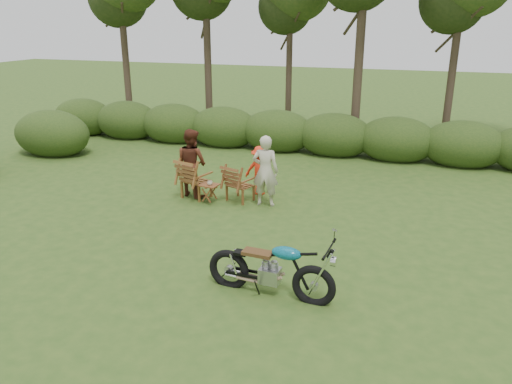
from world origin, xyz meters
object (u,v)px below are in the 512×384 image
(lawn_chair_right, at_px, (240,200))
(side_table, at_px, (209,194))
(motorcycle, at_px, (270,293))
(lawn_chair_left, at_px, (197,197))
(adult_b, at_px, (193,195))
(child, at_px, (260,194))
(cup, at_px, (210,183))
(adult_a, at_px, (265,205))

(lawn_chair_right, height_order, side_table, side_table)
(motorcycle, bearing_deg, lawn_chair_left, 132.31)
(adult_b, xyz_separation_m, child, (1.62, 0.65, 0.00))
(lawn_chair_left, relative_size, side_table, 2.19)
(adult_b, height_order, child, adult_b)
(side_table, bearing_deg, lawn_chair_left, 151.21)
(motorcycle, height_order, side_table, motorcycle)
(side_table, bearing_deg, adult_b, 149.15)
(lawn_chair_right, bearing_deg, adult_b, 19.59)
(side_table, height_order, child, child)
(cup, bearing_deg, child, 48.79)
(lawn_chair_right, relative_size, child, 0.74)
(cup, height_order, child, child)
(child, bearing_deg, lawn_chair_right, 65.74)
(lawn_chair_left, bearing_deg, motorcycle, 143.81)
(lawn_chair_right, distance_m, adult_a, 0.70)
(motorcycle, bearing_deg, lawn_chair_right, 119.97)
(child, bearing_deg, motorcycle, 111.99)
(motorcycle, distance_m, adult_b, 5.25)
(side_table, relative_size, adult_a, 0.27)
(motorcycle, bearing_deg, child, 113.51)
(lawn_chair_left, xyz_separation_m, adult_b, (-0.16, 0.12, 0.00))
(lawn_chair_left, height_order, side_table, lawn_chair_left)
(lawn_chair_right, height_order, adult_a, adult_a)
(adult_a, bearing_deg, lawn_chair_left, -3.13)
(cup, height_order, adult_a, adult_a)
(lawn_chair_right, height_order, adult_b, adult_b)
(side_table, distance_m, adult_a, 1.41)
(side_table, distance_m, cup, 0.30)
(motorcycle, xyz_separation_m, adult_b, (-3.35, 4.05, 0.00))
(side_table, relative_size, adult_b, 0.27)
(motorcycle, height_order, cup, motorcycle)
(adult_a, xyz_separation_m, child, (-0.38, 0.74, 0.00))
(adult_a, distance_m, child, 0.83)
(lawn_chair_right, xyz_separation_m, lawn_chair_left, (-1.14, -0.13, 0.00))
(lawn_chair_left, xyz_separation_m, child, (1.45, 0.77, 0.00))
(motorcycle, relative_size, side_table, 4.36)
(side_table, relative_size, cup, 3.74)
(cup, bearing_deg, lawn_chair_left, 149.57)
(lawn_chair_left, distance_m, adult_b, 0.20)
(lawn_chair_right, bearing_deg, motorcycle, 135.67)
(cup, relative_size, adult_a, 0.07)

